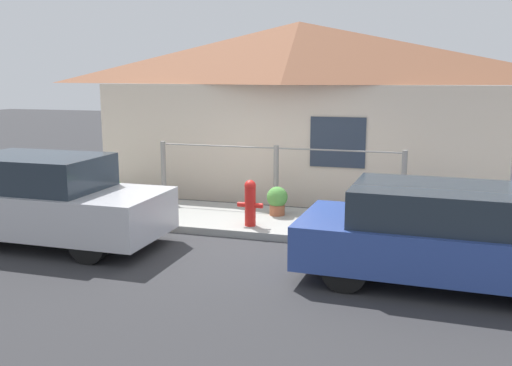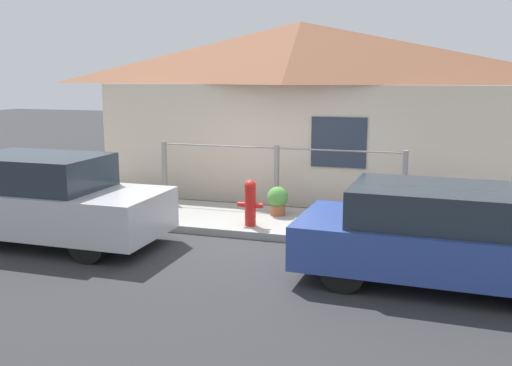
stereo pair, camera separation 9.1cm
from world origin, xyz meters
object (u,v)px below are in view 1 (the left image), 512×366
(car_right, at_px, (442,235))
(car_left, at_px, (45,200))
(fire_hydrant, at_px, (250,202))
(potted_plant_by_fence, at_px, (113,189))
(potted_plant_near_hydrant, at_px, (277,200))

(car_right, bearing_deg, car_left, -178.20)
(fire_hydrant, xyz_separation_m, potted_plant_by_fence, (-3.26, 0.98, -0.15))
(potted_plant_near_hydrant, bearing_deg, fire_hydrant, -105.66)
(potted_plant_near_hydrant, distance_m, potted_plant_by_fence, 3.50)
(car_left, distance_m, fire_hydrant, 3.35)
(car_left, bearing_deg, fire_hydrant, 27.84)
(fire_hydrant, distance_m, potted_plant_near_hydrant, 0.92)
(fire_hydrant, bearing_deg, car_left, -152.41)
(car_left, xyz_separation_m, potted_plant_near_hydrant, (3.21, 2.42, -0.29))
(car_left, bearing_deg, car_right, 0.27)
(car_right, bearing_deg, fire_hydrant, 155.33)
(car_right, distance_m, potted_plant_near_hydrant, 3.76)
(car_left, xyz_separation_m, car_right, (6.07, 0.00, -0.07))
(fire_hydrant, height_order, potted_plant_by_fence, fire_hydrant)
(potted_plant_by_fence, bearing_deg, car_left, -83.36)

